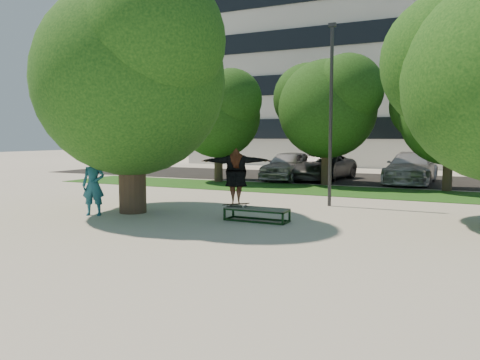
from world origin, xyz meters
The scene contains 16 objects.
ground centered at (0.00, 0.00, 0.00)m, with size 120.00×120.00×0.00m, color #A29F95.
grass_strip centered at (1.00, 9.50, 0.01)m, with size 30.00×4.00×0.02m, color #184C15.
asphalt_strip centered at (0.00, 16.00, 0.01)m, with size 40.00×8.00×0.01m, color black.
tree_left centered at (-4.29, 1.09, 4.42)m, with size 6.96×5.95×7.12m.
bg_tree_left centered at (-6.57, 11.07, 3.73)m, with size 5.28×4.51×5.77m.
bg_tree_mid centered at (-1.08, 12.08, 4.02)m, with size 5.76×4.92×6.24m.
bg_tree_right centered at (4.43, 11.57, 3.49)m, with size 5.04×4.31×5.43m.
lamppost centered at (1.00, 5.00, 3.15)m, with size 0.25×0.15×6.11m.
office_building centered at (-2.00, 31.98, 8.00)m, with size 30.00×14.12×16.00m.
grind_box centered at (-0.09, 1.27, 0.19)m, with size 1.80×0.60×0.38m.
skater_rig centered at (-0.74, 1.27, 1.25)m, with size 2.00×1.29×1.67m.
bystander centered at (-4.91, 0.06, 0.92)m, with size 0.67×0.44×1.84m, color #195161.
car_silver_a centered at (-3.50, 13.50, 0.80)m, with size 1.90×4.72×1.61m, color #A4A4A9.
car_dark centered at (-1.88, 14.75, 0.75)m, with size 1.59×4.56×1.50m, color black.
car_grey centered at (-2.00, 14.26, 0.74)m, with size 2.47×5.36×1.49m, color #505055.
car_silver_b centered at (2.74, 14.45, 0.79)m, with size 2.22×5.46×1.58m, color silver.
Camera 1 is at (5.06, -10.64, 2.36)m, focal length 35.00 mm.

